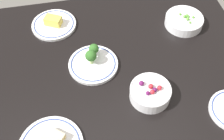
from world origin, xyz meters
TOP-DOWN VIEW (x-y plane):
  - dining_table at (0.00, 0.00)cm, footprint 125.91×102.16cm
  - bowl_peas at (39.14, 21.83)cm, footprint 17.85×17.85cm
  - plate_cheese at (-21.60, 33.15)cm, footprint 20.99×20.99cm
  - bowl_berries at (12.12, -14.37)cm, footprint 15.98×15.98cm
  - plate_broccoli at (-6.99, 5.80)cm, footprint 21.00×21.00cm

SIDE VIEW (x-z plane):
  - dining_table at x=0.00cm, z-range 0.00..4.00cm
  - plate_cheese at x=-21.60cm, z-range 2.60..7.78cm
  - plate_broccoli at x=-6.99cm, z-range 1.62..10.00cm
  - bowl_peas at x=39.14cm, z-range 3.59..9.45cm
  - bowl_berries at x=12.12cm, z-range 3.44..10.64cm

